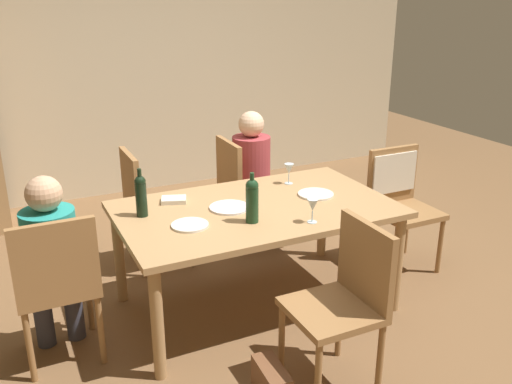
% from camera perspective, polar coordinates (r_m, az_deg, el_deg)
% --- Properties ---
extents(ground_plane, '(10.00, 10.00, 0.00)m').
position_cam_1_polar(ground_plane, '(3.91, 0.00, -11.43)').
color(ground_plane, brown).
extents(rear_room_partition, '(6.40, 0.12, 2.70)m').
position_cam_1_polar(rear_room_partition, '(5.95, -11.79, 12.95)').
color(rear_room_partition, beige).
rests_on(rear_room_partition, ground_plane).
extents(dining_table, '(1.77, 1.06, 0.72)m').
position_cam_1_polar(dining_table, '(3.61, 0.00, -2.61)').
color(dining_table, '#A87F51').
rests_on(dining_table, ground_plane).
extents(chair_far_right, '(0.44, 0.44, 0.92)m').
position_cam_1_polar(chair_far_right, '(4.55, -1.46, 0.68)').
color(chair_far_right, olive).
rests_on(chair_far_right, ground_plane).
extents(chair_left_end, '(0.44, 0.44, 0.92)m').
position_cam_1_polar(chair_left_end, '(3.28, -19.79, -8.50)').
color(chair_left_end, olive).
rests_on(chair_left_end, ground_plane).
extents(chair_right_end, '(0.44, 0.46, 0.92)m').
position_cam_1_polar(chair_right_end, '(4.38, 14.33, 0.14)').
color(chair_right_end, olive).
rests_on(chair_right_end, ground_plane).
extents(chair_far_left, '(0.44, 0.44, 0.92)m').
position_cam_1_polar(chair_far_left, '(4.30, -11.16, -0.85)').
color(chair_far_left, olive).
rests_on(chair_far_left, ground_plane).
extents(chair_near, '(0.44, 0.44, 0.92)m').
position_cam_1_polar(chair_near, '(3.00, 9.25, -10.36)').
color(chair_near, olive).
rests_on(chair_near, ground_plane).
extents(person_woman_host, '(0.36, 0.31, 1.14)m').
position_cam_1_polar(person_woman_host, '(4.55, -0.18, 2.37)').
color(person_woman_host, '#33333D').
rests_on(person_woman_host, ground_plane).
extents(person_man_bearded, '(0.30, 0.34, 1.11)m').
position_cam_1_polar(person_man_bearded, '(3.34, -20.25, -5.97)').
color(person_man_bearded, '#33333D').
rests_on(person_man_bearded, ground_plane).
extents(wine_bottle_tall_green, '(0.08, 0.08, 0.31)m').
position_cam_1_polar(wine_bottle_tall_green, '(3.30, -0.41, -0.77)').
color(wine_bottle_tall_green, '#19381E').
rests_on(wine_bottle_tall_green, dining_table).
extents(wine_bottle_dark_red, '(0.07, 0.07, 0.31)m').
position_cam_1_polar(wine_bottle_dark_red, '(3.46, -11.74, -0.26)').
color(wine_bottle_dark_red, black).
rests_on(wine_bottle_dark_red, dining_table).
extents(wine_glass_near_left, '(0.07, 0.07, 0.15)m').
position_cam_1_polar(wine_glass_near_left, '(3.32, 5.84, -1.42)').
color(wine_glass_near_left, silver).
rests_on(wine_glass_near_left, dining_table).
extents(wine_glass_centre, '(0.07, 0.07, 0.15)m').
position_cam_1_polar(wine_glass_centre, '(3.98, 3.41, 2.32)').
color(wine_glass_centre, silver).
rests_on(wine_glass_centre, dining_table).
extents(dinner_plate_host, '(0.24, 0.24, 0.01)m').
position_cam_1_polar(dinner_plate_host, '(3.80, 6.16, -0.22)').
color(dinner_plate_host, silver).
rests_on(dinner_plate_host, dining_table).
extents(dinner_plate_guest_left, '(0.22, 0.22, 0.01)m').
position_cam_1_polar(dinner_plate_guest_left, '(3.31, -6.81, -3.39)').
color(dinner_plate_guest_left, silver).
rests_on(dinner_plate_guest_left, dining_table).
extents(dinner_plate_guest_right, '(0.26, 0.26, 0.01)m').
position_cam_1_polar(dinner_plate_guest_right, '(3.55, -2.77, -1.60)').
color(dinner_plate_guest_right, white).
rests_on(dinner_plate_guest_right, dining_table).
extents(folded_napkin, '(0.19, 0.17, 0.03)m').
position_cam_1_polar(folded_napkin, '(3.69, -8.45, -0.81)').
color(folded_napkin, beige).
rests_on(folded_napkin, dining_table).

